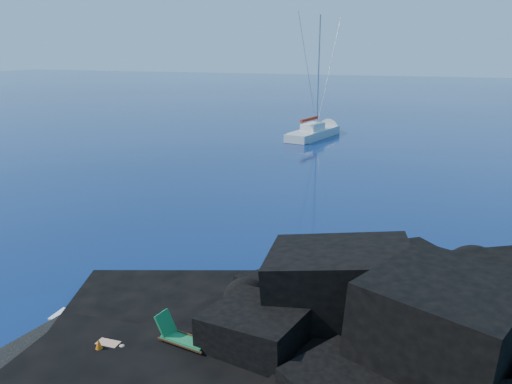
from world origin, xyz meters
TOP-DOWN VIEW (x-y plane):
  - ground at (0.00, 0.00)m, footprint 400.00×400.00m
  - beach at (4.50, 0.50)m, footprint 9.08×6.86m
  - surf_foam at (5.00, 5.00)m, footprint 10.00×8.00m
  - sailboat at (-2.13, 45.70)m, footprint 4.90×13.32m
  - deck_chair at (5.87, 2.01)m, footprint 1.87×0.99m
  - towel at (3.54, 1.07)m, footprint 1.94×1.02m
  - sunbather at (3.54, 1.07)m, footprint 1.82×0.62m
  - marker_cone at (3.48, 0.71)m, footprint 0.42×0.42m

SIDE VIEW (x-z plane):
  - ground at x=0.00m, z-range 0.00..0.00m
  - beach at x=4.50m, z-range -0.35..0.35m
  - surf_foam at x=5.00m, z-range -0.03..0.03m
  - sailboat at x=-2.13m, z-range -6.84..6.84m
  - towel at x=3.54m, z-range 0.35..0.40m
  - sunbather at x=3.54m, z-range 0.40..0.67m
  - marker_cone at x=3.48m, z-range 0.35..0.96m
  - deck_chair at x=5.87m, z-range 0.35..1.58m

